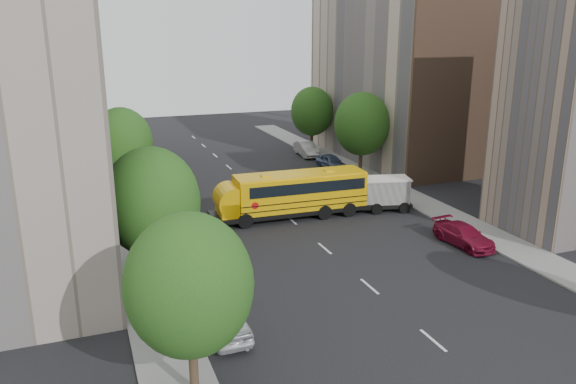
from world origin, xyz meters
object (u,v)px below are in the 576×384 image
parked_car_0 (223,317)px  parked_car_1 (151,205)px  school_bus (290,193)px  street_tree_4 (362,124)px  safari_truck (372,194)px  street_tree_0 (189,285)px  street_tree_2 (122,143)px  parked_car_3 (464,235)px  street_tree_1 (152,202)px  parked_car_2 (129,161)px  street_tree_5 (312,111)px  parked_car_4 (331,162)px  parked_car_5 (307,149)px

parked_car_0 → parked_car_1: parked_car_0 is taller
school_bus → parked_car_0: school_bus is taller
street_tree_4 → safari_truck: (-4.26, -9.98, -3.69)m
street_tree_4 → parked_car_0: 31.32m
street_tree_0 → parked_car_0: size_ratio=1.59×
parked_car_1 → street_tree_4: bearing=-167.1°
street_tree_2 → parked_car_3: street_tree_2 is taller
street_tree_1 → parked_car_2: bearing=87.3°
safari_truck → parked_car_2: bearing=140.5°
street_tree_0 → safari_truck: bearing=45.4°
street_tree_4 → parked_car_3: bearing=-96.7°
street_tree_1 → street_tree_5: street_tree_1 is taller
street_tree_5 → safari_truck: street_tree_5 is taller
parked_car_4 → street_tree_2: bearing=-174.9°
street_tree_2 → street_tree_4: street_tree_4 is taller
street_tree_2 → street_tree_5: (22.00, 12.00, -0.12)m
street_tree_1 → street_tree_4: bearing=39.3°
street_tree_1 → parked_car_5: bearing=53.8°
parked_car_4 → parked_car_5: parked_car_5 is taller
parked_car_1 → parked_car_4: 20.97m
street_tree_4 → parked_car_5: 11.11m
street_tree_5 → parked_car_4: size_ratio=1.75×
parked_car_1 → parked_car_4: (19.20, 8.42, 0.00)m
parked_car_3 → parked_car_1: bearing=138.5°
street_tree_2 → street_tree_5: street_tree_2 is taller
street_tree_1 → parked_car_1: bearing=83.9°
street_tree_1 → parked_car_0: 7.53m
street_tree_5 → parked_car_1: size_ratio=1.70×
parked_car_0 → parked_car_1: size_ratio=1.06×
street_tree_4 → parked_car_1: size_ratio=1.84×
street_tree_5 → parked_car_2: 20.99m
parked_car_3 → street_tree_2: bearing=132.1°
parked_car_4 → safari_truck: bearing=-106.7°
street_tree_5 → parked_car_1: 26.89m
safari_truck → parked_car_0: bearing=-124.8°
parked_car_0 → street_tree_0: bearing=61.1°
school_bus → parked_car_5: school_bus is taller
parked_car_0 → parked_car_3: bearing=-164.3°
street_tree_1 → parked_car_4: size_ratio=1.85×
school_bus → parked_car_1: bearing=157.2°
street_tree_0 → parked_car_4: size_ratio=1.73×
street_tree_0 → parked_car_2: street_tree_0 is taller
street_tree_4 → safari_truck: size_ratio=1.26×
street_tree_2 → parked_car_4: bearing=9.9°
safari_truck → parked_car_3: (2.06, -8.68, -0.70)m
parked_car_2 → parked_car_5: (19.20, -1.39, 0.09)m
street_tree_1 → parked_car_5: size_ratio=1.64×
parked_car_5 → parked_car_0: bearing=-114.9°
street_tree_5 → parked_car_0: bearing=-118.9°
parked_car_0 → parked_car_3: (17.60, 5.23, -0.11)m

